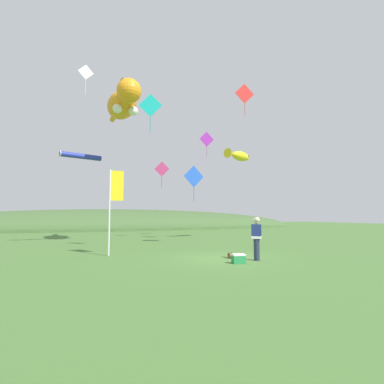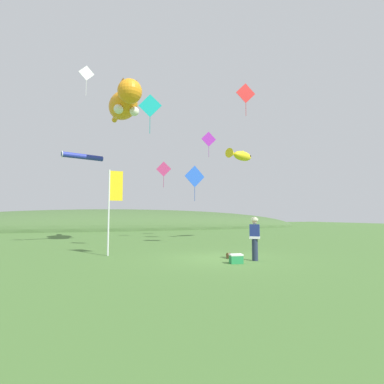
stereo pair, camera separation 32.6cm
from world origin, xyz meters
The scene contains 15 objects.
ground_plane centered at (0.00, 0.00, 0.00)m, with size 120.00×120.00×0.00m, color #477033.
distant_hill_ridge centered at (0.00, 30.88, 0.00)m, with size 56.70×13.99×5.41m.
festival_attendant centered at (0.89, -0.92, 0.95)m, with size 0.49×0.46×1.77m.
kite_spool centered at (0.16, 0.00, 0.13)m, with size 0.13×0.25×0.25m.
picnic_cooler centered at (-0.19, -1.28, 0.18)m, with size 0.54×0.41×0.36m.
festival_banner_pole centered at (-4.45, 2.76, 2.61)m, with size 0.66×0.08×3.99m.
kite_giant_cat centered at (-3.16, 8.81, 9.54)m, with size 2.08×6.75×2.05m.
kite_fish_windsock centered at (6.02, 9.00, 6.62)m, with size 2.89×1.90×0.87m.
kite_tube_streamer centered at (-5.76, 10.06, 5.89)m, with size 2.78×1.19×0.44m.
kite_diamond_white centered at (-5.70, 6.24, 10.06)m, with size 0.88×0.14×1.78m.
kite_diamond_red centered at (4.61, 5.74, 10.21)m, with size 1.40×0.22×2.31m.
kite_diamond_violet centered at (4.52, 11.79, 8.46)m, with size 1.33×0.13×2.23m.
kite_diamond_teal centered at (-2.48, 3.81, 7.70)m, with size 1.18×0.46×2.16m.
kite_diamond_pink centered at (0.57, 12.08, 5.65)m, with size 1.12×0.59×2.16m.
kite_diamond_blue centered at (1.23, 6.73, 4.41)m, with size 1.46×0.14×2.36m.
Camera 1 is at (-6.24, -11.47, 1.84)m, focal length 28.00 mm.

